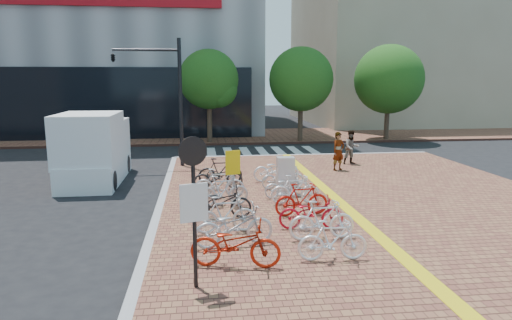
{
  "coord_description": "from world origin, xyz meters",
  "views": [
    {
      "loc": [
        -2.64,
        -12.13,
        4.27
      ],
      "look_at": [
        -0.61,
        4.25,
        1.3
      ],
      "focal_mm": 32.0,
      "sensor_mm": 36.0,
      "label": 1
    }
  ],
  "objects": [
    {
      "name": "bike_1",
      "position": [
        -1.85,
        -1.36,
        0.68
      ],
      "size": [
        2.1,
        1.04,
        1.05
      ],
      "primitive_type": "imported",
      "rotation": [
        0.0,
        0.0,
        1.74
      ],
      "color": "silver",
      "rests_on": "sidewalk"
    },
    {
      "name": "kerb_north",
      "position": [
        3.0,
        12.0,
        0.08
      ],
      "size": [
        14.0,
        0.25,
        0.15
      ],
      "primitive_type": "cube",
      "color": "gray",
      "rests_on": "ground"
    },
    {
      "name": "bike_12",
      "position": [
        0.45,
        2.24,
        0.64
      ],
      "size": [
        1.65,
        0.49,
        0.99
      ],
      "primitive_type": "imported",
      "rotation": [
        0.0,
        0.0,
        1.59
      ],
      "color": "white",
      "rests_on": "sidewalk"
    },
    {
      "name": "pedestrian_a",
      "position": [
        3.55,
        7.55,
        1.02
      ],
      "size": [
        0.75,
        0.64,
        1.74
      ],
      "primitive_type": "imported",
      "rotation": [
        0.0,
        0.0,
        0.43
      ],
      "color": "gray",
      "rests_on": "sidewalk"
    },
    {
      "name": "bike_3",
      "position": [
        -2.08,
        1.01,
        0.64
      ],
      "size": [
        1.89,
        0.73,
        0.98
      ],
      "primitive_type": "imported",
      "rotation": [
        0.0,
        0.0,
        1.52
      ],
      "color": "black",
      "rests_on": "sidewalk"
    },
    {
      "name": "bike_7",
      "position": [
        -1.87,
        5.47,
        0.67
      ],
      "size": [
        1.74,
        0.55,
        1.04
      ],
      "primitive_type": "imported",
      "rotation": [
        0.0,
        0.0,
        1.61
      ],
      "color": "black",
      "rests_on": "sidewalk"
    },
    {
      "name": "bike_2",
      "position": [
        -2.01,
        -0.35,
        0.66
      ],
      "size": [
        1.75,
        0.64,
        1.03
      ],
      "primitive_type": "imported",
      "rotation": [
        0.0,
        0.0,
        1.67
      ],
      "color": "silver",
      "rests_on": "sidewalk"
    },
    {
      "name": "notice_sign",
      "position": [
        -2.78,
        -3.55,
        2.07
      ],
      "size": [
        0.55,
        0.22,
        3.04
      ],
      "color": "black",
      "rests_on": "sidewalk"
    },
    {
      "name": "sidewalk",
      "position": [
        3.0,
        -5.0,
        0.07
      ],
      "size": [
        14.0,
        34.0,
        0.15
      ],
      "primitive_type": "cube",
      "color": "brown",
      "rests_on": "ground"
    },
    {
      "name": "utility_box",
      "position": [
        0.39,
        3.65,
        0.82
      ],
      "size": [
        0.62,
        0.45,
        1.34
      ],
      "primitive_type": "cube",
      "rotation": [
        0.0,
        0.0,
        -0.01
      ],
      "color": "silver",
      "rests_on": "sidewalk"
    },
    {
      "name": "crosswalk",
      "position": [
        0.5,
        14.0,
        0.01
      ],
      "size": [
        7.5,
        4.0,
        0.01
      ],
      "color": "silver",
      "rests_on": "ground"
    },
    {
      "name": "bike_6",
      "position": [
        -1.99,
        4.57,
        0.64
      ],
      "size": [
        1.91,
        0.82,
        0.97
      ],
      "primitive_type": "imported",
      "rotation": [
        0.0,
        0.0,
        1.66
      ],
      "color": "black",
      "rests_on": "sidewalk"
    },
    {
      "name": "bike_5",
      "position": [
        -2.0,
        3.31,
        0.67
      ],
      "size": [
        1.78,
        0.67,
        1.05
      ],
      "primitive_type": "imported",
      "rotation": [
        0.0,
        0.0,
        1.47
      ],
      "color": "silver",
      "rests_on": "sidewalk"
    },
    {
      "name": "bike_9",
      "position": [
        0.43,
        -1.18,
        0.68
      ],
      "size": [
        1.78,
        0.6,
        1.05
      ],
      "primitive_type": "imported",
      "rotation": [
        0.0,
        0.0,
        1.63
      ],
      "color": "white",
      "rests_on": "sidewalk"
    },
    {
      "name": "bike_0",
      "position": [
        -1.92,
        -2.62,
        0.68
      ],
      "size": [
        2.1,
        1.09,
        1.05
      ],
      "primitive_type": "imported",
      "rotation": [
        0.0,
        0.0,
        1.37
      ],
      "color": "#AF200C",
      "rests_on": "sidewalk"
    },
    {
      "name": "tactile_strip",
      "position": [
        2.0,
        -5.0,
        0.16
      ],
      "size": [
        0.4,
        34.0,
        0.01
      ],
      "primitive_type": "cube",
      "color": "gold",
      "rests_on": "sidewalk"
    },
    {
      "name": "ground",
      "position": [
        0.0,
        0.0,
        0.0
      ],
      "size": [
        120.0,
        120.0,
        0.0
      ],
      "primitive_type": "plane",
      "color": "black",
      "rests_on": "ground"
    },
    {
      "name": "bike_4",
      "position": [
        -1.95,
        2.28,
        0.67
      ],
      "size": [
        1.77,
        0.73,
        1.03
      ],
      "primitive_type": "imported",
      "rotation": [
        0.0,
        0.0,
        1.72
      ],
      "color": "silver",
      "rests_on": "sidewalk"
    },
    {
      "name": "bike_13",
      "position": [
        0.32,
        3.09,
        0.57
      ],
      "size": [
        1.69,
        0.85,
        0.85
      ],
      "primitive_type": "imported",
      "rotation": [
        0.0,
        0.0,
        1.75
      ],
      "color": "silver",
      "rests_on": "sidewalk"
    },
    {
      "name": "far_sidewalk",
      "position": [
        0.0,
        21.0,
        0.07
      ],
      "size": [
        70.0,
        8.0,
        0.15
      ],
      "primitive_type": "cube",
      "color": "brown",
      "rests_on": "ground"
    },
    {
      "name": "yellow_sign",
      "position": [
        -1.59,
        2.34,
        1.41
      ],
      "size": [
        0.49,
        0.18,
        1.82
      ],
      "color": "#B7B7BC",
      "rests_on": "sidewalk"
    },
    {
      "name": "building_beige",
      "position": [
        18.0,
        32.0,
        9.0
      ],
      "size": [
        20.0,
        18.0,
        18.0
      ],
      "primitive_type": "cube",
      "color": "gray",
      "rests_on": "ground"
    },
    {
      "name": "bike_10",
      "position": [
        0.35,
        -0.33,
        0.62
      ],
      "size": [
        1.84,
        0.82,
        0.93
      ],
      "primitive_type": "imported",
      "rotation": [
        0.0,
        0.0,
        1.46
      ],
      "color": "#B70D1C",
      "rests_on": "sidewalk"
    },
    {
      "name": "box_truck",
      "position": [
        -6.98,
        7.16,
        1.37
      ],
      "size": [
        2.25,
        5.04,
        2.91
      ],
      "color": "white",
      "rests_on": "ground"
    },
    {
      "name": "bike_8",
      "position": [
        0.3,
        -2.55,
        0.63
      ],
      "size": [
        1.63,
        0.52,
        0.97
      ],
      "primitive_type": "imported",
      "rotation": [
        0.0,
        0.0,
        1.53
      ],
      "color": "white",
      "rests_on": "sidewalk"
    },
    {
      "name": "street_trees",
      "position": [
        5.04,
        17.45,
        4.1
      ],
      "size": [
        16.2,
        4.6,
        6.35
      ],
      "color": "#38281E",
      "rests_on": "far_sidewalk"
    },
    {
      "name": "bike_14",
      "position": [
        0.43,
        4.41,
        0.59
      ],
      "size": [
        1.75,
        0.85,
        0.88
      ],
      "primitive_type": "imported",
      "rotation": [
        0.0,
        0.0,
        1.73
      ],
      "color": "silver",
      "rests_on": "sidewalk"
    },
    {
      "name": "bike_11",
      "position": [
        0.38,
        0.95,
        0.65
      ],
      "size": [
        1.72,
        0.66,
        1.01
      ],
      "primitive_type": "imported",
      "rotation": [
        0.0,
        0.0,
        1.69
      ],
      "color": "#AE150C",
      "rests_on": "sidewalk"
    },
    {
      "name": "pedestrian_b",
      "position": [
        4.64,
        8.94,
        0.97
      ],
      "size": [
        0.86,
        0.71,
        1.64
      ],
      "primitive_type": "imported",
      "rotation": [
        0.0,
        0.0,
        0.12
      ],
      "color": "#474A5B",
      "rests_on": "sidewalk"
    },
    {
      "name": "traffic_light_pole",
      "position": [
        -4.87,
        9.56,
        4.24
      ],
      "size": [
        3.18,
        1.23,
        5.93
      ],
      "color": "black",
      "rests_on": "sidewalk"
    },
    {
      "name": "bike_15",
      "position": [
        0.39,
        5.68,
        0.64
      ],
      "size": [
        1.93,
        0.81,
        0.99
      ],
      "primitive_type": "imported",
      "rotation": [
        0.0,
        0.0,
        1.66
      ],
      "color": "white",
      "rests_on": "sidewalk"
    }
  ]
}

